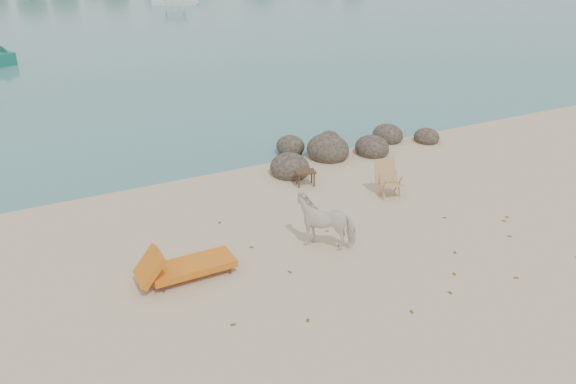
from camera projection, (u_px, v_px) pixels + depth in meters
name	position (u px, v px, depth m)	size (l,w,h in m)	color
boulders	(341.00, 150.00, 17.76)	(6.38, 2.88, 0.98)	#2E261E
cow	(326.00, 221.00, 12.52)	(0.64, 1.40, 1.18)	white
side_table	(305.00, 179.00, 15.57)	(0.53, 0.34, 0.43)	#342614
lounge_chair	(192.00, 263.00, 11.44)	(2.16, 0.76, 0.65)	orange
deck_chair	(391.00, 180.00, 14.86)	(0.60, 0.66, 0.95)	tan
dead_leaves	(416.00, 259.00, 12.16)	(7.76, 5.66, 0.00)	brown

